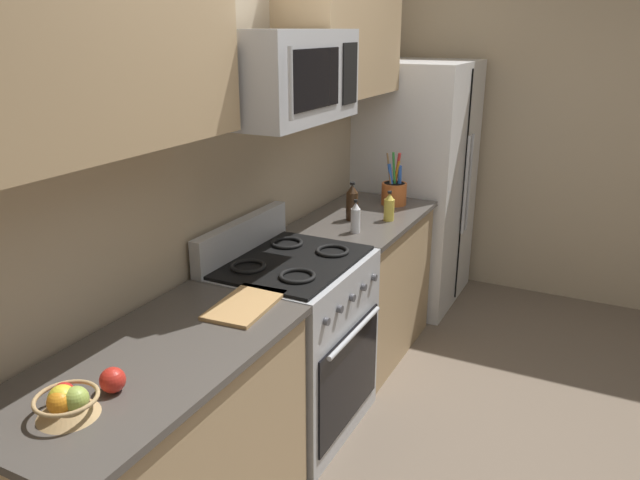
% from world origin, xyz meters
% --- Properties ---
extents(ground_plane, '(16.00, 16.00, 0.00)m').
position_xyz_m(ground_plane, '(0.00, 0.00, 0.00)').
color(ground_plane, '#6B5B4C').
extents(wall_back, '(8.00, 0.10, 2.60)m').
position_xyz_m(wall_back, '(0.00, 1.01, 1.30)').
color(wall_back, tan).
rests_on(wall_back, ground).
extents(counter_left, '(1.22, 0.62, 0.91)m').
position_xyz_m(counter_left, '(-1.00, 0.62, 0.46)').
color(counter_left, tan).
rests_on(counter_left, ground).
extents(range_oven, '(0.76, 0.67, 1.09)m').
position_xyz_m(range_oven, '(-0.00, 0.63, 0.47)').
color(range_oven, '#B2B5BA').
rests_on(range_oven, ground).
extents(counter_right, '(1.02, 0.62, 0.91)m').
position_xyz_m(counter_right, '(0.90, 0.62, 0.46)').
color(counter_right, tan).
rests_on(counter_right, ground).
extents(refrigerator, '(0.88, 0.74, 1.77)m').
position_xyz_m(refrigerator, '(1.87, 0.61, 0.89)').
color(refrigerator, silver).
rests_on(refrigerator, ground).
extents(wall_right, '(0.10, 8.00, 2.60)m').
position_xyz_m(wall_right, '(2.41, 0.00, 1.30)').
color(wall_right, tan).
rests_on(wall_right, ground).
extents(microwave, '(0.75, 0.44, 0.39)m').
position_xyz_m(microwave, '(-0.00, 0.65, 1.79)').
color(microwave, '#B2B5BA').
extents(upper_cabinets_left, '(1.21, 0.34, 0.71)m').
position_xyz_m(upper_cabinets_left, '(-1.00, 0.79, 1.96)').
color(upper_cabinets_left, tan).
extents(upper_cabinets_right, '(1.01, 0.34, 0.71)m').
position_xyz_m(upper_cabinets_right, '(0.90, 0.79, 1.96)').
color(upper_cabinets_right, tan).
extents(utensil_crock, '(0.16, 0.16, 0.34)m').
position_xyz_m(utensil_crock, '(1.21, 0.55, 0.99)').
color(utensil_crock, '#D1662D').
rests_on(utensil_crock, counter_right).
extents(fruit_basket, '(0.19, 0.19, 0.10)m').
position_xyz_m(fruit_basket, '(-1.37, 0.61, 0.95)').
color(fruit_basket, tan).
rests_on(fruit_basket, counter_left).
extents(apple_loose, '(0.08, 0.08, 0.08)m').
position_xyz_m(apple_loose, '(-1.22, 0.58, 0.95)').
color(apple_loose, red).
rests_on(apple_loose, counter_left).
extents(cutting_board, '(0.38, 0.24, 0.02)m').
position_xyz_m(cutting_board, '(-0.51, 0.55, 0.92)').
color(cutting_board, tan).
rests_on(cutting_board, counter_left).
extents(bottle_vinegar, '(0.05, 0.05, 0.19)m').
position_xyz_m(bottle_vinegar, '(0.57, 0.54, 0.99)').
color(bottle_vinegar, silver).
rests_on(bottle_vinegar, counter_right).
extents(bottle_soy, '(0.07, 0.07, 0.23)m').
position_xyz_m(bottle_soy, '(0.78, 0.65, 1.01)').
color(bottle_soy, '#382314').
rests_on(bottle_soy, counter_right).
extents(bottle_oil, '(0.06, 0.06, 0.18)m').
position_xyz_m(bottle_oil, '(0.86, 0.45, 0.99)').
color(bottle_oil, gold).
rests_on(bottle_oil, counter_right).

